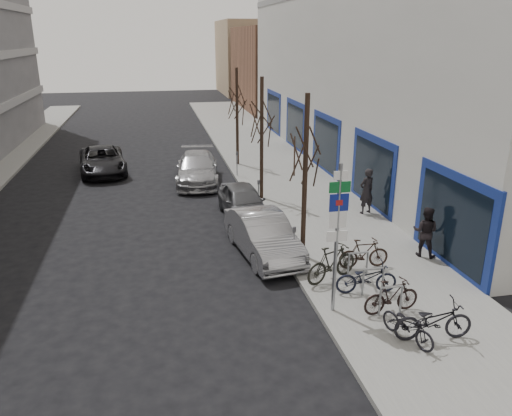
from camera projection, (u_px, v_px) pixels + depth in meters
name	position (u px, v px, depth m)	size (l,w,h in m)	color
ground	(245.00, 324.00, 12.99)	(120.00, 120.00, 0.00)	black
sidewalk_east	(302.00, 197.00, 23.07)	(5.00, 70.00, 0.15)	slate
commercial_building	(479.00, 74.00, 29.39)	(20.00, 32.00, 10.00)	#B7B7B2
brick_building_far	(299.00, 68.00, 51.18)	(12.00, 14.00, 8.00)	brown
tan_building_far	(271.00, 57.00, 65.00)	(13.00, 12.00, 9.00)	#937A5B
highway_sign_pole	(337.00, 230.00, 12.63)	(0.55, 0.10, 4.20)	gray
bike_rack	(373.00, 278.00, 14.05)	(0.66, 2.26, 0.83)	gray
tree_near	(306.00, 139.00, 15.38)	(1.80, 1.80, 5.50)	black
tree_mid	(262.00, 110.00, 21.40)	(1.80, 1.80, 5.50)	black
tree_far	(237.00, 94.00, 27.42)	(1.80, 1.80, 5.50)	black
meter_front	(294.00, 242.00, 15.87)	(0.10, 0.08, 1.27)	gray
meter_mid	(259.00, 192.00, 20.96)	(0.10, 0.08, 1.27)	gray
meter_back	(237.00, 161.00, 26.06)	(0.10, 0.08, 1.27)	gray
bike_near_left	(408.00, 323.00, 11.90)	(0.48, 1.57, 0.96)	black
bike_near_right	(392.00, 296.00, 13.11)	(0.48, 1.62, 0.99)	black
bike_mid_curb	(367.00, 275.00, 14.13)	(0.53, 1.76, 1.08)	black
bike_mid_inner	(332.00, 263.00, 14.84)	(0.57, 1.91, 1.16)	black
bike_far_curb	(434.00, 317.00, 11.93)	(0.58, 1.93, 1.18)	black
bike_far_inner	(364.00, 253.00, 15.68)	(0.49, 1.65, 1.00)	black
parked_car_front	(263.00, 235.00, 16.88)	(1.54, 4.41, 1.45)	#999A9E
parked_car_mid	(243.00, 202.00, 20.43)	(1.61, 4.01, 1.37)	#535459
parked_car_back	(197.00, 168.00, 25.38)	(2.07, 5.08, 1.48)	#9C9DA1
lane_car	(102.00, 160.00, 27.15)	(2.32, 5.04, 1.40)	black
pedestrian_near	(367.00, 191.00, 20.42)	(0.69, 0.46, 1.90)	black
pedestrian_far	(425.00, 231.00, 16.44)	(0.64, 0.43, 1.73)	black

